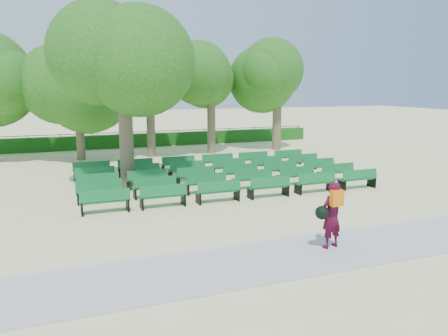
{
  "coord_description": "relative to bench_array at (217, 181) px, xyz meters",
  "views": [
    {
      "loc": [
        -5.05,
        -16.23,
        4.17
      ],
      "look_at": [
        0.72,
        -1.0,
        1.1
      ],
      "focal_mm": 35.0,
      "sensor_mm": 36.0,
      "label": 1
    }
  ],
  "objects": [
    {
      "name": "tree_line",
      "position": [
        -1.24,
        8.76,
        -0.08
      ],
      "size": [
        21.8,
        6.8,
        7.04
      ],
      "primitive_type": null,
      "color": "#2A691C",
      "rests_on": "ground"
    },
    {
      "name": "paving",
      "position": [
        -1.24,
        -8.64,
        -0.05
      ],
      "size": [
        30.0,
        2.2,
        0.06
      ],
      "primitive_type": "cube",
      "color": "#B9B9B4",
      "rests_on": "ground"
    },
    {
      "name": "fence",
      "position": [
        -1.24,
        13.16,
        -0.08
      ],
      "size": [
        26.0,
        0.1,
        1.02
      ],
      "primitive_type": null,
      "color": "black",
      "rests_on": "ground"
    },
    {
      "name": "ground",
      "position": [
        -1.24,
        -1.24,
        -0.08
      ],
      "size": [
        120.0,
        120.0,
        0.0
      ],
      "primitive_type": "plane",
      "color": "beige"
    },
    {
      "name": "curb",
      "position": [
        -1.24,
        -7.49,
        -0.03
      ],
      "size": [
        30.0,
        0.12,
        0.1
      ],
      "primitive_type": "cube",
      "color": "silver",
      "rests_on": "ground"
    },
    {
      "name": "bench_array",
      "position": [
        0.0,
        0.0,
        0.0
      ],
      "size": [
        1.64,
        0.53,
        1.03
      ],
      "rotation": [
        0.0,
        0.0,
        -0.01
      ],
      "color": "#12692F",
      "rests_on": "ground"
    },
    {
      "name": "hedge",
      "position": [
        -1.24,
        12.76,
        0.37
      ],
      "size": [
        26.0,
        0.7,
        0.9
      ],
      "primitive_type": "cube",
      "color": "#1A5917",
      "rests_on": "ground"
    },
    {
      "name": "person",
      "position": [
        0.05,
        -8.43,
        0.87
      ],
      "size": [
        0.85,
        0.55,
        1.73
      ],
      "rotation": [
        0.0,
        0.0,
        3.36
      ],
      "color": "#460A20",
      "rests_on": "ground"
    },
    {
      "name": "tree_among",
      "position": [
        -3.75,
        0.47,
        4.81
      ],
      "size": [
        4.99,
        4.99,
        7.17
      ],
      "color": "brown",
      "rests_on": "ground"
    }
  ]
}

